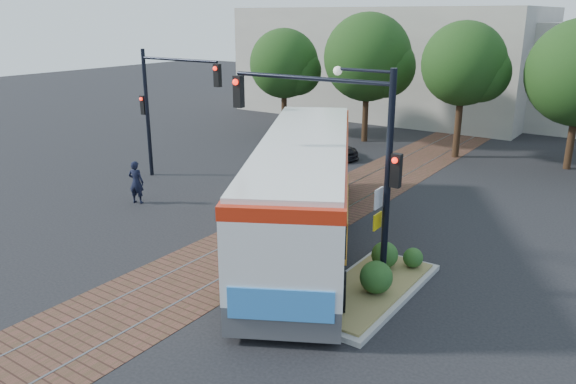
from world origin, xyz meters
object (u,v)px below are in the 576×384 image
city_bus (304,184)px  officer (136,182)px  traffic_island (371,282)px  parked_car (329,146)px  signal_pole_main (347,143)px  signal_pole_left (163,97)px

city_bus → officer: city_bus is taller
traffic_island → parked_car: same height
signal_pole_main → signal_pole_left: (-12.23, 4.80, -0.29)m
signal_pole_main → traffic_island: bearing=-5.4°
traffic_island → signal_pole_left: 14.50m
signal_pole_main → signal_pole_left: bearing=158.6°
signal_pole_main → parked_car: (-8.18, 12.96, -3.59)m
signal_pole_main → parked_car: size_ratio=1.54×
traffic_island → officer: 11.68m
traffic_island → signal_pole_left: bearing=159.6°
officer → parked_car: (2.42, 11.45, -0.33)m
traffic_island → signal_pole_main: size_ratio=0.87×
parked_car → officer: bearing=-172.5°
city_bus → traffic_island: (3.69, -2.18, -1.68)m
city_bus → officer: size_ratio=7.34×
signal_pole_left → signal_pole_main: bearing=-21.4°
traffic_island → signal_pole_main: 3.95m
signal_pole_main → signal_pole_left: size_ratio=1.00×
city_bus → officer: bearing=155.6°
parked_car → city_bus: bearing=-133.9°
traffic_island → officer: size_ratio=2.90×
signal_pole_left → officer: bearing=-63.7°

